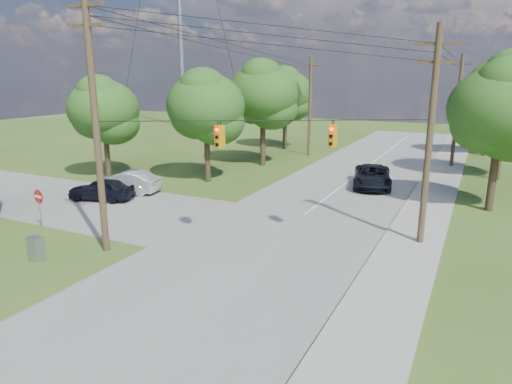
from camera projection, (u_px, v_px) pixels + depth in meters
The scene contains 21 objects.
ground at pixel (180, 271), 19.77m from camera, with size 140.00×140.00×0.00m, color #334E1A.
main_road at pixel (270, 241), 23.24m from camera, with size 10.00×100.00×0.03m, color gray.
sidewalk_east at pixel (406, 264), 20.35m from camera, with size 2.60×100.00×0.12m, color gray.
pole_sw at pixel (95, 121), 20.53m from camera, with size 2.00×0.32×12.00m.
pole_ne at pixel (430, 135), 21.52m from camera, with size 2.00×0.32×10.50m.
pole_north_e at pixel (457, 110), 40.69m from camera, with size 2.00×0.32×10.00m.
pole_north_w at pixel (310, 106), 46.66m from camera, with size 2.00×0.32×10.00m.
power_lines at pixel (310, 59), 26.85m from camera, with size 13.93×29.62×4.93m.
traffic_signals at pixel (277, 136), 21.14m from camera, with size 4.91×3.27×1.05m.
tree_w_near at pixel (206, 106), 34.74m from camera, with size 6.00×6.00×8.40m.
tree_w_mid at pixel (263, 94), 41.08m from camera, with size 6.40×6.40×9.22m.
tree_w_far at pixel (285, 93), 50.70m from camera, with size 6.00×6.00×8.73m.
tree_e_near at pixel (502, 109), 26.93m from camera, with size 6.20×6.20×8.81m.
tree_e_mid at pixel (507, 92), 35.23m from camera, with size 6.60×6.60×9.64m.
tree_e_far at pixel (490, 98), 46.32m from camera, with size 5.80×5.80×8.32m.
tree_cross_n at pixel (103, 109), 36.08m from camera, with size 5.60×5.60×7.91m.
car_cross_dark at pixel (101, 189), 30.60m from camera, with size 1.76×4.38×1.49m, color black.
car_cross_silver at pixel (126, 182), 32.46m from camera, with size 1.68×4.81×1.58m, color silver.
car_main_north at pixel (372, 176), 34.23m from camera, with size 2.66×5.78×1.61m, color black.
control_cabinet at pixel (36, 249), 20.71m from camera, with size 0.63×0.46×1.14m, color gray.
do_not_enter_sign at pixel (39, 201), 24.42m from camera, with size 0.77×0.14×2.30m.
Camera 1 is at (11.07, -14.92, 8.25)m, focal length 32.00 mm.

